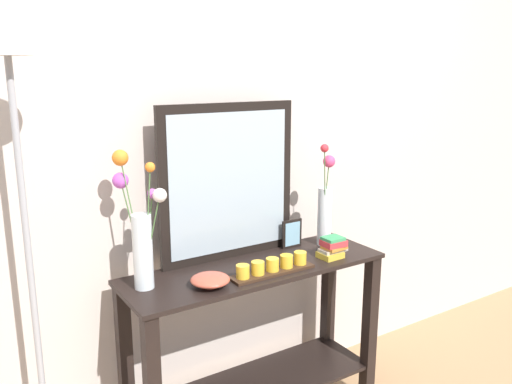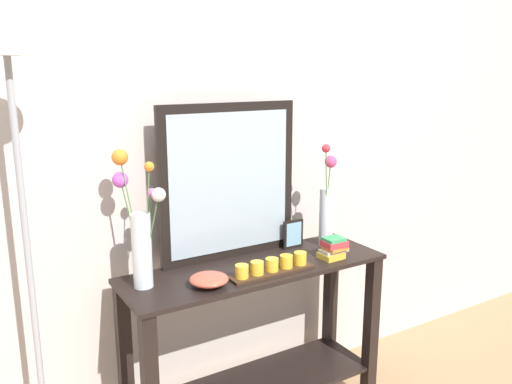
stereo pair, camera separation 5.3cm
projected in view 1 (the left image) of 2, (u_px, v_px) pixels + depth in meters
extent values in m
cube|color=beige|center=(220.00, 133.00, 2.45)|extent=(6.40, 0.08, 2.70)
cube|color=black|center=(256.00, 268.00, 2.33)|extent=(1.20, 0.39, 0.02)
cube|color=black|center=(369.00, 331.00, 2.58)|extent=(0.06, 0.06, 0.77)
cube|color=black|center=(126.00, 370.00, 2.25)|extent=(0.06, 0.06, 0.77)
cube|color=black|center=(328.00, 307.00, 2.84)|extent=(0.06, 0.06, 0.77)
cube|color=black|center=(228.00, 182.00, 2.36)|extent=(0.67, 0.03, 0.71)
cube|color=#9EADB7|center=(230.00, 183.00, 2.34)|extent=(0.59, 0.00, 0.63)
cylinder|color=silver|center=(143.00, 252.00, 2.06)|extent=(0.08, 0.08, 0.30)
cylinder|color=#4C753D|center=(148.00, 227.00, 2.04)|extent=(0.04, 0.02, 0.47)
sphere|color=orange|center=(150.00, 167.00, 1.99)|extent=(0.04, 0.04, 0.04)
cylinder|color=#4C753D|center=(134.00, 232.00, 2.07)|extent=(0.06, 0.09, 0.41)
sphere|color=#B24CB7|center=(120.00, 181.00, 2.05)|extent=(0.06, 0.06, 0.06)
cylinder|color=#4C753D|center=(134.00, 221.00, 2.06)|extent=(0.06, 0.06, 0.50)
sphere|color=orange|center=(120.00, 158.00, 2.01)|extent=(0.06, 0.06, 0.06)
cylinder|color=#4C753D|center=(148.00, 239.00, 2.05)|extent=(0.06, 0.01, 0.36)
sphere|color=#B24CB7|center=(152.00, 194.00, 2.03)|extent=(0.04, 0.04, 0.04)
cylinder|color=#4C753D|center=(151.00, 240.00, 2.04)|extent=(0.07, 0.06, 0.36)
sphere|color=silver|center=(160.00, 195.00, 1.99)|extent=(0.05, 0.05, 0.05)
cylinder|color=silver|center=(325.00, 216.00, 2.58)|extent=(0.07, 0.07, 0.29)
cylinder|color=#4C753D|center=(325.00, 196.00, 2.52)|extent=(0.06, 0.04, 0.47)
sphere|color=red|center=(325.00, 148.00, 2.44)|extent=(0.04, 0.04, 0.04)
cylinder|color=#4C753D|center=(325.00, 202.00, 2.55)|extent=(0.01, 0.04, 0.40)
sphere|color=#EA4275|center=(329.00, 161.00, 2.49)|extent=(0.06, 0.06, 0.06)
cube|color=#382316|center=(272.00, 272.00, 2.24)|extent=(0.39, 0.09, 0.01)
cylinder|color=gold|center=(243.00, 272.00, 2.16)|extent=(0.06, 0.06, 0.05)
cylinder|color=gold|center=(258.00, 268.00, 2.20)|extent=(0.06, 0.06, 0.05)
cylinder|color=gold|center=(272.00, 264.00, 2.23)|extent=(0.06, 0.06, 0.05)
cylinder|color=gold|center=(286.00, 261.00, 2.27)|extent=(0.06, 0.06, 0.05)
cylinder|color=gold|center=(300.00, 258.00, 2.31)|extent=(0.06, 0.06, 0.05)
cube|color=black|center=(292.00, 234.00, 2.55)|extent=(0.11, 0.01, 0.14)
cube|color=#7DADC3|center=(293.00, 234.00, 2.55)|extent=(0.09, 0.00, 0.12)
cylinder|color=#B24C38|center=(210.00, 286.00, 2.10)|extent=(0.06, 0.06, 0.01)
ellipsoid|color=#B24C38|center=(210.00, 280.00, 2.10)|extent=(0.16, 0.16, 0.04)
cube|color=gold|center=(330.00, 255.00, 2.43)|extent=(0.11, 0.09, 0.03)
cube|color=#B2A893|center=(333.00, 250.00, 2.43)|extent=(0.13, 0.07, 0.02)
cube|color=orange|center=(334.00, 247.00, 2.42)|extent=(0.10, 0.09, 0.01)
cube|color=#C63338|center=(334.00, 243.00, 2.41)|extent=(0.11, 0.09, 0.03)
cube|color=#388E56|center=(333.00, 239.00, 2.41)|extent=(0.09, 0.08, 0.01)
cylinder|color=#9E9EA3|center=(33.00, 299.00, 1.85)|extent=(0.02, 0.02, 1.66)
cone|color=beige|center=(6.00, 39.00, 1.65)|extent=(0.18, 0.18, 0.10)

